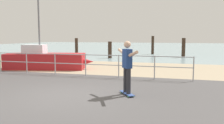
{
  "coord_description": "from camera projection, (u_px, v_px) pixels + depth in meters",
  "views": [
    {
      "loc": [
        3.37,
        -6.72,
        1.89
      ],
      "look_at": [
        0.9,
        2.0,
        0.9
      ],
      "focal_mm": 38.31,
      "sensor_mm": 36.0,
      "label": 1
    }
  ],
  "objects": [
    {
      "name": "beach_strip",
      "position": [
        120.0,
        68.0,
        14.24
      ],
      "size": [
        24.0,
        6.0,
        0.04
      ],
      "primitive_type": "cube",
      "color": "tan",
      "rests_on": "ground"
    },
    {
      "name": "ground_plane",
      "position": [
        51.0,
        105.0,
        6.59
      ],
      "size": [
        24.0,
        10.0,
        0.04
      ],
      "primitive_type": "cube",
      "color": "#474444",
      "rests_on": "ground"
    },
    {
      "name": "groyne_post_0",
      "position": [
        77.0,
        48.0,
        20.85
      ],
      "size": [
        0.27,
        0.27,
        1.71
      ],
      "primitive_type": "cylinder",
      "color": "#332319",
      "rests_on": "ground"
    },
    {
      "name": "sea_surface",
      "position": [
        159.0,
        47.0,
        41.02
      ],
      "size": [
        72.0,
        50.0,
        0.04
      ],
      "primitive_type": "cube",
      "color": "#849EA3",
      "rests_on": "ground"
    },
    {
      "name": "groyne_post_1",
      "position": [
        110.0,
        50.0,
        20.18
      ],
      "size": [
        0.32,
        0.32,
        1.42
      ],
      "primitive_type": "cylinder",
      "color": "#332319",
      "rests_on": "ground"
    },
    {
      "name": "groyne_post_2",
      "position": [
        153.0,
        45.0,
        24.54
      ],
      "size": [
        0.28,
        0.28,
        1.89
      ],
      "primitive_type": "cylinder",
      "color": "#332319",
      "rests_on": "ground"
    },
    {
      "name": "railing_fence",
      "position": [
        55.0,
        61.0,
        11.57
      ],
      "size": [
        12.82,
        0.05,
        1.05
      ],
      "color": "#9EA0A5",
      "rests_on": "ground"
    },
    {
      "name": "sailboat",
      "position": [
        48.0,
        60.0,
        13.59
      ],
      "size": [
        5.07,
        2.4,
        5.44
      ],
      "color": "#B21E23",
      "rests_on": "ground"
    },
    {
      "name": "skateboarder",
      "position": [
        127.0,
        64.0,
        7.51
      ],
      "size": [
        0.91,
        1.23,
        1.65
      ],
      "color": "#26262B",
      "rests_on": "skateboard"
    },
    {
      "name": "skateboard",
      "position": [
        127.0,
        93.0,
        7.62
      ],
      "size": [
        0.63,
        0.77,
        0.08
      ],
      "color": "#334C8C",
      "rests_on": "ground"
    },
    {
      "name": "groyne_post_3",
      "position": [
        183.0,
        48.0,
        20.93
      ],
      "size": [
        0.31,
        0.31,
        1.72
      ],
      "primitive_type": "cylinder",
      "color": "#332319",
      "rests_on": "ground"
    }
  ]
}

